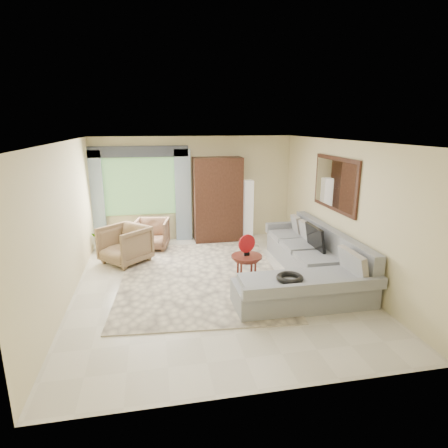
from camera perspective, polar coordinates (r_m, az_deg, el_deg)
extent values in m
plane|color=silver|center=(7.07, -1.46, -9.08)|extent=(6.00, 6.00, 0.00)
cube|color=beige|center=(7.38, -3.57, -7.93)|extent=(3.32, 4.23, 0.02)
cube|color=gray|center=(7.98, 12.27, -5.01)|extent=(0.90, 2.40, 0.40)
cube|color=gray|center=(6.36, 12.06, -10.29)|extent=(2.30, 0.80, 0.40)
cube|color=gray|center=(7.64, 16.04, -2.59)|extent=(0.20, 3.20, 0.50)
cube|color=gray|center=(9.02, 9.21, -0.46)|extent=(0.90, 0.16, 0.22)
cube|color=gray|center=(5.87, 13.94, -9.52)|extent=(2.30, 0.10, 0.18)
cube|color=black|center=(7.58, 13.72, -2.03)|extent=(0.14, 0.74, 0.48)
torus|color=black|center=(6.02, 10.00, -8.08)|extent=(0.43, 0.43, 0.09)
cylinder|color=#501B15|center=(6.86, 3.47, -4.96)|extent=(0.56, 0.56, 0.04)
cylinder|color=#501B15|center=(6.96, 3.43, -7.22)|extent=(0.37, 0.37, 0.51)
cylinder|color=#A51015|center=(6.78, 3.50, -2.98)|extent=(0.33, 0.13, 0.34)
imported|color=#806046|center=(8.23, -14.87, -3.06)|extent=(1.23, 1.23, 0.81)
imported|color=#986F53|center=(9.05, -10.95, -1.52)|extent=(0.89, 0.91, 0.71)
imported|color=#999999|center=(9.25, -17.89, -2.04)|extent=(0.56, 0.50, 0.58)
cube|color=black|center=(9.41, -0.97, 3.75)|extent=(1.20, 0.55, 2.10)
cube|color=silver|center=(9.69, 3.64, 2.25)|extent=(0.24, 0.24, 1.50)
cube|color=#669E59|center=(9.46, -12.72, 5.60)|extent=(1.80, 0.04, 1.40)
cube|color=#9EB7CC|center=(9.50, -18.99, 3.66)|extent=(0.40, 0.08, 2.30)
cube|color=#9EB7CC|center=(9.44, -6.25, 4.32)|extent=(0.40, 0.08, 2.30)
cube|color=#1E232D|center=(9.29, -13.03, 10.71)|extent=(2.40, 0.12, 0.26)
cube|color=black|center=(7.67, 16.59, 5.88)|extent=(0.04, 1.70, 1.05)
cube|color=white|center=(7.66, 16.43, 5.88)|extent=(0.02, 1.54, 0.90)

